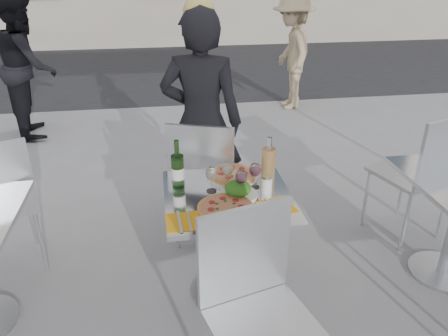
{
  "coord_description": "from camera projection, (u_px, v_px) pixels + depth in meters",
  "views": [
    {
      "loc": [
        -0.35,
        -2.13,
        1.99
      ],
      "look_at": [
        0.0,
        0.15,
        0.85
      ],
      "focal_mm": 35.0,
      "sensor_mm": 36.0,
      "label": 1
    }
  ],
  "objects": [
    {
      "name": "sugar_shaker",
      "position": [
        266.0,
        184.0,
        2.5
      ],
      "size": [
        0.06,
        0.06,
        0.11
      ],
      "color": "white",
      "rests_on": "main_table"
    },
    {
      "name": "main_table",
      "position": [
        228.0,
        226.0,
        2.58
      ],
      "size": [
        0.72,
        0.72,
        0.75
      ],
      "color": "#B7BABF",
      "rests_on": "ground"
    },
    {
      "name": "pizza_near",
      "position": [
        226.0,
        208.0,
        2.34
      ],
      "size": [
        0.31,
        0.31,
        0.02
      ],
      "color": "tan",
      "rests_on": "main_table"
    },
    {
      "name": "side_chair_rfar",
      "position": [
        424.0,
        168.0,
        3.13
      ],
      "size": [
        0.59,
        0.6,
        1.02
      ],
      "rotation": [
        0.0,
        0.0,
        3.46
      ],
      "color": "silver",
      "rests_on": "ground"
    },
    {
      "name": "wineglass_red_b",
      "position": [
        255.0,
        171.0,
        2.52
      ],
      "size": [
        0.07,
        0.07,
        0.16
      ],
      "color": "white",
      "rests_on": "main_table"
    },
    {
      "name": "wine_bottle",
      "position": [
        178.0,
        169.0,
        2.53
      ],
      "size": [
        0.07,
        0.08,
        0.29
      ],
      "color": "#26541F",
      "rests_on": "main_table"
    },
    {
      "name": "wineglass_red_a",
      "position": [
        241.0,
        178.0,
        2.45
      ],
      "size": [
        0.07,
        0.07,
        0.16
      ],
      "color": "white",
      "rests_on": "main_table"
    },
    {
      "name": "street_asphalt",
      "position": [
        175.0,
        66.0,
        8.58
      ],
      "size": [
        24.0,
        5.0,
        0.0
      ],
      "primitive_type": "cube",
      "color": "black",
      "rests_on": "ground"
    },
    {
      "name": "wineglass_white_b",
      "position": [
        227.0,
        169.0,
        2.54
      ],
      "size": [
        0.07,
        0.07,
        0.16
      ],
      "color": "white",
      "rests_on": "main_table"
    },
    {
      "name": "napkin_left",
      "position": [
        183.0,
        221.0,
        2.24
      ],
      "size": [
        0.19,
        0.2,
        0.01
      ],
      "rotation": [
        0.0,
        0.0,
        0.04
      ],
      "color": "orange",
      "rests_on": "main_table"
    },
    {
      "name": "pedestrian_a",
      "position": [
        27.0,
        66.0,
        5.06
      ],
      "size": [
        0.77,
        0.91,
        1.64
      ],
      "primitive_type": "imported",
      "rotation": [
        0.0,
        0.0,
        1.78
      ],
      "color": "black",
      "rests_on": "ground"
    },
    {
      "name": "wineglass_white_a",
      "position": [
        211.0,
        174.0,
        2.48
      ],
      "size": [
        0.07,
        0.07,
        0.16
      ],
      "color": "white",
      "rests_on": "main_table"
    },
    {
      "name": "woman_diner",
      "position": [
        202.0,
        123.0,
        3.28
      ],
      "size": [
        0.7,
        0.55,
        1.69
      ],
      "primitive_type": "imported",
      "rotation": [
        0.0,
        0.0,
        2.87
      ],
      "color": "black",
      "rests_on": "ground"
    },
    {
      "name": "pedestrian_b",
      "position": [
        292.0,
        53.0,
        5.98
      ],
      "size": [
        0.63,
        1.03,
        1.54
      ],
      "primitive_type": "imported",
      "rotation": [
        0.0,
        0.0,
        4.65
      ],
      "color": "tan",
      "rests_on": "ground"
    },
    {
      "name": "carafe",
      "position": [
        268.0,
        164.0,
        2.58
      ],
      "size": [
        0.08,
        0.08,
        0.29
      ],
      "color": "tan",
      "rests_on": "main_table"
    },
    {
      "name": "salad_plate",
      "position": [
        238.0,
        190.0,
        2.47
      ],
      "size": [
        0.22,
        0.22,
        0.09
      ],
      "color": "white",
      "rests_on": "main_table"
    },
    {
      "name": "ground",
      "position": [
        228.0,
        296.0,
        2.82
      ],
      "size": [
        80.0,
        80.0,
        0.0
      ],
      "primitive_type": "plane",
      "color": "slate"
    },
    {
      "name": "pizza_far",
      "position": [
        233.0,
        175.0,
        2.68
      ],
      "size": [
        0.32,
        0.32,
        0.03
      ],
      "color": "white",
      "rests_on": "main_table"
    },
    {
      "name": "chair_near",
      "position": [
        256.0,
        298.0,
        1.96
      ],
      "size": [
        0.56,
        0.57,
        1.0
      ],
      "rotation": [
        0.0,
        0.0,
        0.27
      ],
      "color": "silver",
      "rests_on": "ground"
    },
    {
      "name": "napkin_right",
      "position": [
        277.0,
        206.0,
        2.37
      ],
      "size": [
        0.21,
        0.21,
        0.01
      ],
      "rotation": [
        0.0,
        0.0,
        0.21
      ],
      "color": "orange",
      "rests_on": "main_table"
    },
    {
      "name": "chair_far",
      "position": [
        204.0,
        174.0,
        3.08
      ],
      "size": [
        0.58,
        0.59,
        1.0
      ],
      "rotation": [
        0.0,
        0.0,
        2.82
      ],
      "color": "silver",
      "rests_on": "ground"
    }
  ]
}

